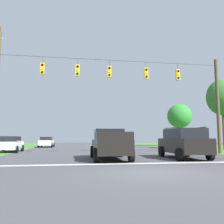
# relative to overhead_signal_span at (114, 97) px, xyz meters

# --- Properties ---
(ground_plane) EXTENTS (120.00, 120.00, 0.00)m
(ground_plane) POSITION_rel_overhead_signal_span_xyz_m (-0.14, -9.88, -4.77)
(ground_plane) COLOR #47474C
(stop_bar_stripe) EXTENTS (15.98, 0.45, 0.01)m
(stop_bar_stripe) POSITION_rel_overhead_signal_span_xyz_m (-0.14, -6.61, -4.76)
(stop_bar_stripe) COLOR white
(stop_bar_stripe) RESTS_ON ground
(lane_dash_0) EXTENTS (2.50, 0.15, 0.01)m
(lane_dash_0) POSITION_rel_overhead_signal_span_xyz_m (-0.14, -0.61, -4.76)
(lane_dash_0) COLOR white
(lane_dash_0) RESTS_ON ground
(lane_dash_1) EXTENTS (2.50, 0.15, 0.01)m
(lane_dash_1) POSITION_rel_overhead_signal_span_xyz_m (-0.14, 6.06, -4.76)
(lane_dash_1) COLOR white
(lane_dash_1) RESTS_ON ground
(lane_dash_2) EXTENTS (2.50, 0.15, 0.01)m
(lane_dash_2) POSITION_rel_overhead_signal_span_xyz_m (-0.14, 14.96, -4.76)
(lane_dash_2) COLOR white
(lane_dash_2) RESTS_ON ground
(lane_dash_3) EXTENTS (2.50, 0.15, 0.01)m
(lane_dash_3) POSITION_rel_overhead_signal_span_xyz_m (-0.14, 23.16, -4.76)
(lane_dash_3) COLOR white
(lane_dash_3) RESTS_ON ground
(overhead_signal_span) EXTENTS (18.93, 0.31, 8.42)m
(overhead_signal_span) POSITION_rel_overhead_signal_span_xyz_m (0.00, 0.00, 0.00)
(overhead_signal_span) COLOR brown
(overhead_signal_span) RESTS_ON ground
(pickup_truck) EXTENTS (2.37, 5.44, 1.95)m
(pickup_truck) POSITION_rel_overhead_signal_span_xyz_m (-0.92, -3.84, -3.80)
(pickup_truck) COLOR black
(pickup_truck) RESTS_ON ground
(suv_black) EXTENTS (2.36, 4.87, 2.05)m
(suv_black) POSITION_rel_overhead_signal_span_xyz_m (4.05, -4.06, -3.71)
(suv_black) COLOR black
(suv_black) RESTS_ON ground
(distant_car_crossing_white) EXTENTS (2.08, 4.33, 1.52)m
(distant_car_crossing_white) POSITION_rel_overhead_signal_span_xyz_m (-7.16, 17.28, -3.98)
(distant_car_crossing_white) COLOR silver
(distant_car_crossing_white) RESTS_ON ground
(distant_car_oncoming) EXTENTS (2.15, 4.37, 1.52)m
(distant_car_oncoming) POSITION_rel_overhead_signal_span_xyz_m (9.51, 6.63, -3.98)
(distant_car_oncoming) COLOR maroon
(distant_car_oncoming) RESTS_ON ground
(distant_car_far_parked) EXTENTS (2.12, 4.35, 1.52)m
(distant_car_far_parked) POSITION_rel_overhead_signal_span_xyz_m (-9.25, 5.18, -3.98)
(distant_car_far_parked) COLOR silver
(distant_car_far_parked) RESTS_ON ground
(tree_roadside_right) EXTENTS (3.54, 3.54, 8.12)m
(tree_roadside_right) POSITION_rel_overhead_signal_span_xyz_m (13.62, 5.59, 1.24)
(tree_roadside_right) COLOR brown
(tree_roadside_right) RESTS_ON ground
(tree_roadside_left) EXTENTS (3.97, 3.97, 6.93)m
(tree_roadside_left) POSITION_rel_overhead_signal_span_xyz_m (13.96, 17.74, 0.18)
(tree_roadside_left) COLOR brown
(tree_roadside_left) RESTS_ON ground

